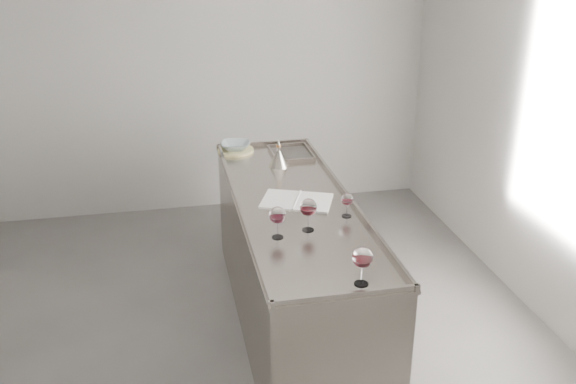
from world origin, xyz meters
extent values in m
cube|color=#504E4B|center=(0.00, 0.00, -0.01)|extent=(4.50, 5.00, 0.02)
cube|color=#A09D9A|center=(0.00, 2.51, 1.40)|extent=(4.50, 0.02, 2.80)
cube|color=#A09D9A|center=(2.26, 0.00, 1.40)|extent=(0.02, 5.00, 2.80)
cube|color=gray|center=(0.50, 0.30, 0.46)|extent=(0.75, 2.40, 0.92)
cube|color=gray|center=(0.50, 0.30, 0.93)|extent=(0.77, 2.42, 0.02)
cube|color=gray|center=(0.50, -0.89, 0.96)|extent=(0.77, 0.02, 0.03)
cube|color=gray|center=(0.50, 1.49, 0.96)|extent=(0.77, 0.02, 0.03)
cube|color=gray|center=(0.14, 0.30, 0.96)|extent=(0.02, 2.42, 0.03)
cube|color=gray|center=(0.86, 0.30, 0.96)|extent=(0.02, 2.42, 0.03)
cube|color=#595654|center=(0.68, 1.22, 0.94)|extent=(0.30, 0.38, 0.01)
cylinder|color=white|center=(0.30, -0.18, 0.94)|extent=(0.07, 0.07, 0.00)
cylinder|color=white|center=(0.30, -0.18, 0.99)|extent=(0.01, 0.01, 0.09)
ellipsoid|color=white|center=(0.30, -0.18, 1.08)|extent=(0.10, 0.10, 0.10)
cylinder|color=#3C0813|center=(0.30, -0.18, 1.06)|extent=(0.07, 0.07, 0.02)
cylinder|color=white|center=(0.49, -0.12, 0.94)|extent=(0.07, 0.07, 0.00)
cylinder|color=white|center=(0.49, -0.12, 0.99)|extent=(0.01, 0.01, 0.10)
ellipsoid|color=white|center=(0.49, -0.12, 1.09)|extent=(0.10, 0.10, 0.11)
cylinder|color=#3C080D|center=(0.49, -0.12, 1.06)|extent=(0.07, 0.07, 0.02)
cylinder|color=white|center=(0.62, -0.78, 0.94)|extent=(0.07, 0.07, 0.00)
cylinder|color=white|center=(0.62, -0.78, 0.99)|extent=(0.01, 0.01, 0.10)
ellipsoid|color=white|center=(0.62, -0.78, 1.09)|extent=(0.11, 0.11, 0.11)
cylinder|color=#3C080C|center=(0.62, -0.78, 1.07)|extent=(0.08, 0.08, 0.02)
cylinder|color=white|center=(0.78, 0.02, 0.94)|extent=(0.06, 0.06, 0.00)
cylinder|color=white|center=(0.78, 0.02, 0.98)|extent=(0.01, 0.01, 0.08)
ellipsoid|color=white|center=(0.78, 0.02, 1.05)|extent=(0.08, 0.08, 0.08)
cylinder|color=#37070F|center=(0.78, 0.02, 1.04)|extent=(0.05, 0.05, 0.02)
cube|color=white|center=(0.41, 0.34, 0.95)|extent=(0.32, 0.37, 0.01)
cube|color=white|center=(0.62, 0.26, 0.95)|extent=(0.32, 0.37, 0.01)
cylinder|color=white|center=(0.52, 0.30, 0.95)|extent=(0.13, 0.29, 0.01)
cube|color=white|center=(0.48, 0.32, 0.94)|extent=(0.28, 0.33, 0.00)
cylinder|color=#CCC384|center=(0.26, 1.38, 0.95)|extent=(0.38, 0.38, 0.02)
imported|color=#99ADB2|center=(0.26, 1.38, 0.99)|extent=(0.28, 0.28, 0.06)
cone|color=#9F978E|center=(0.53, 0.97, 1.00)|extent=(0.15, 0.15, 0.12)
cylinder|color=#9F978E|center=(0.53, 0.97, 1.08)|extent=(0.03, 0.03, 0.03)
cylinder|color=#B16431|center=(0.53, 0.97, 1.10)|extent=(0.04, 0.04, 0.02)
cone|color=#9F978E|center=(0.53, 0.97, 1.13)|extent=(0.02, 0.02, 0.04)
camera|label=1|loc=(-0.32, -3.46, 2.63)|focal=40.00mm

